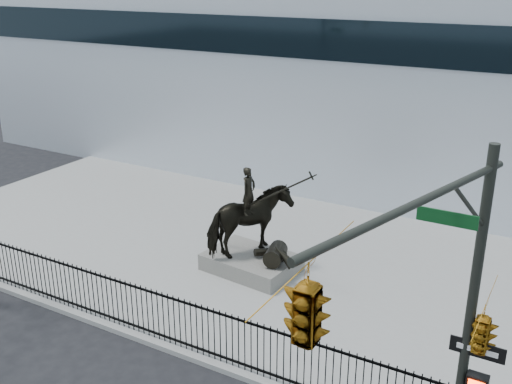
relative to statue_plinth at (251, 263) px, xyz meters
The scene contains 7 objects.
ground 6.02m from the statue_plinth, 82.58° to the right, with size 120.00×120.00×0.00m, color black.
plaza 1.35m from the statue_plinth, 53.43° to the left, with size 30.00×12.00×0.15m, color gray.
building 14.64m from the statue_plinth, 86.84° to the left, with size 44.00×14.00×9.00m, color silver.
picket_fence 4.79m from the statue_plinth, 80.65° to the right, with size 22.10×0.10×1.50m.
statue_plinth is the anchor object (origin of this frame).
equestrian_statue 1.43m from the statue_plinth, ahead, with size 3.75×2.51×3.19m.
traffic_signal_right 11.63m from the statue_plinth, 47.70° to the right, with size 2.17×6.86×7.00m.
Camera 1 is at (8.24, -9.48, 9.51)m, focal length 42.00 mm.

